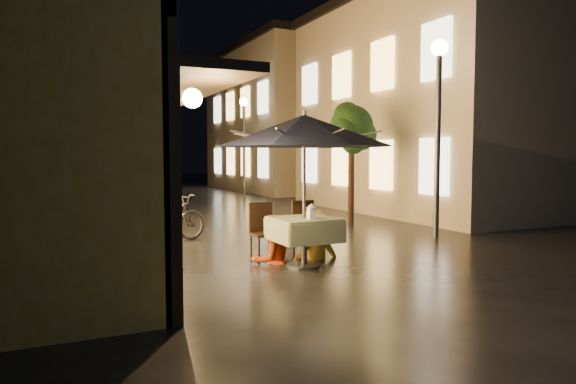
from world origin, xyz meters
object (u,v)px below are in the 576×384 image
person_orange (271,216)px  streetlamp_near (438,102)px  patio_umbrella (304,131)px  cafe_table (304,230)px  table_lantern (312,211)px  bicycle_0 (164,219)px  person_yellow (314,211)px

person_orange → streetlamp_near: bearing=-177.8°
streetlamp_near → person_orange: (-4.28, -0.91, -2.15)m
streetlamp_near → patio_umbrella: 4.28m
cafe_table → table_lantern: bearing=-90.0°
table_lantern → bicycle_0: table_lantern is taller
patio_umbrella → person_yellow: (0.46, 0.52, -1.33)m
bicycle_0 → patio_umbrella: bearing=-171.1°
cafe_table → bicycle_0: 3.46m
bicycle_0 → table_lantern: bearing=-172.9°
cafe_table → bicycle_0: bearing=117.0°
table_lantern → person_yellow: 0.91m
table_lantern → cafe_table: bearing=90.0°
streetlamp_near → cafe_table: 4.81m
cafe_table → person_orange: bearing=121.3°
streetlamp_near → bicycle_0: (-5.53, 1.63, -2.43)m
cafe_table → person_orange: (-0.33, 0.54, 0.18)m
streetlamp_near → person_yellow: size_ratio=2.59×
cafe_table → patio_umbrella: 1.56m
person_orange → bicycle_0: 2.84m
patio_umbrella → person_orange: size_ratio=1.81×
cafe_table → person_orange: person_orange is taller
patio_umbrella → person_yellow: bearing=48.4°
cafe_table → bicycle_0: (-1.57, 3.08, -0.10)m
table_lantern → person_orange: (-0.33, 0.80, -0.15)m
cafe_table → person_yellow: person_yellow is taller
streetlamp_near → person_yellow: streetlamp_near is taller
table_lantern → person_yellow: person_yellow is taller
streetlamp_near → person_yellow: bearing=-165.0°
person_orange → bicycle_0: bearing=-73.8°
person_yellow → bicycle_0: person_yellow is taller
cafe_table → streetlamp_near: bearing=20.2°
person_yellow → patio_umbrella: bearing=49.2°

